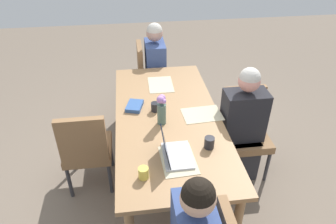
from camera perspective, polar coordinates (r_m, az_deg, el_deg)
ground_plane at (r=3.37m, az=-0.00°, el=-11.19°), size 10.00×10.00×0.00m
dining_table at (r=2.93m, az=-0.00°, el=-2.02°), size 2.05×0.96×0.74m
chair_near_left_near at (r=3.25m, az=13.73°, el=-2.69°), size 0.44×0.44×0.90m
person_near_left_near at (r=3.16m, az=13.21°, el=-3.19°), size 0.36×0.40×1.19m
chair_head_right_left_mid at (r=4.17m, az=-3.39°, el=6.96°), size 0.44×0.44×0.90m
person_head_right_left_mid at (r=4.11m, az=-2.28°, el=6.99°), size 0.40×0.36×1.19m
chair_far_right_near at (r=3.01m, az=-14.66°, el=-6.24°), size 0.44×0.44×0.90m
flower_vase at (r=2.72m, az=-1.17°, el=0.57°), size 0.10×0.08×0.28m
placemat_near_left_near at (r=2.93m, az=6.22°, el=-0.42°), size 0.28×0.38×0.00m
placemat_head_right_left_mid at (r=3.40m, az=-1.29°, el=5.02°), size 0.36×0.26×0.00m
placemat_head_left_left_far at (r=2.43m, az=1.81°, el=-8.70°), size 0.37×0.28×0.00m
laptop_head_left_left_far at (r=2.43m, az=1.03°, el=-7.40°), size 0.32×0.22×0.21m
coffee_mug_near_left at (r=2.28m, az=-4.49°, el=-11.00°), size 0.08×0.08×0.09m
coffee_mug_near_right at (r=2.54m, az=7.53°, el=-5.56°), size 0.08×0.08×0.10m
coffee_mug_centre_left at (r=2.95m, az=-2.38°, el=0.93°), size 0.08×0.08×0.09m
book_red_cover at (r=3.02m, az=-6.10°, el=1.10°), size 0.23×0.19×0.04m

